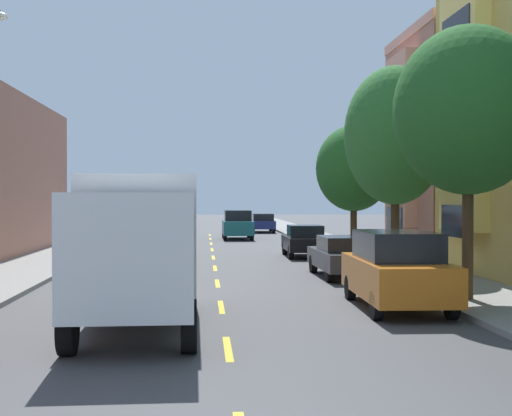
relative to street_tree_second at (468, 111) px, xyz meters
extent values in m
plane|color=#424244|center=(-6.40, 17.98, -5.03)|extent=(160.00, 160.00, 0.00)
cube|color=gray|center=(-13.50, 15.98, -4.96)|extent=(3.20, 120.00, 0.14)
cube|color=gray|center=(0.70, 15.98, -4.96)|extent=(3.20, 120.00, 0.14)
cube|color=yellow|center=(-6.40, -5.02, -5.02)|extent=(0.14, 2.20, 0.01)
cube|color=yellow|center=(-6.40, -0.02, -5.02)|extent=(0.14, 2.20, 0.01)
cube|color=yellow|center=(-6.40, 4.98, -5.02)|extent=(0.14, 2.20, 0.01)
cube|color=yellow|center=(-6.40, 9.98, -5.02)|extent=(0.14, 2.20, 0.01)
cube|color=yellow|center=(-6.40, 14.98, -5.02)|extent=(0.14, 2.20, 0.01)
cube|color=yellow|center=(-6.40, 19.98, -5.02)|extent=(0.14, 2.20, 0.01)
cube|color=yellow|center=(-6.40, 24.98, -5.02)|extent=(0.14, 2.20, 0.01)
cube|color=yellow|center=(-6.40, 29.98, -5.02)|extent=(0.14, 2.20, 0.01)
cube|color=yellow|center=(-6.40, 34.98, -5.02)|extent=(0.14, 2.20, 0.01)
cube|color=#F9D572|center=(2.02, 5.82, 0.87)|extent=(0.55, 3.43, 8.52)
cube|color=#1E232D|center=(1.73, 5.82, -3.06)|extent=(0.04, 2.61, 1.10)
cube|color=#1E232D|center=(1.73, 5.82, 0.22)|extent=(0.04, 2.61, 1.10)
cube|color=#1E232D|center=(1.73, 5.82, 3.49)|extent=(0.04, 2.61, 1.10)
cube|color=#E19B83|center=(2.55, 13.64, 5.09)|extent=(0.60, 7.62, 0.44)
cube|color=#E19B83|center=(2.02, 13.64, 0.32)|extent=(0.55, 3.43, 7.72)
cube|color=#1E232D|center=(1.73, 13.64, -3.24)|extent=(0.04, 2.61, 1.10)
cube|color=#1E232D|center=(1.73, 13.64, -0.28)|extent=(0.04, 2.61, 1.10)
cube|color=#1E232D|center=(1.73, 13.64, 2.69)|extent=(0.04, 2.61, 1.10)
cylinder|color=#47331E|center=(0.00, 0.00, -3.26)|extent=(0.29, 0.29, 3.25)
ellipsoid|color=#235B23|center=(0.00, 0.00, 0.01)|extent=(3.86, 3.86, 4.39)
cylinder|color=#47331E|center=(0.00, 7.09, -3.38)|extent=(0.31, 0.31, 3.00)
ellipsoid|color=#2D6B2D|center=(0.00, 7.09, -0.02)|extent=(3.66, 3.66, 4.97)
cylinder|color=#47331E|center=(0.00, 14.18, -3.64)|extent=(0.30, 0.30, 2.50)
ellipsoid|color=#235B23|center=(0.00, 14.18, -0.91)|extent=(3.46, 3.46, 3.93)
cube|color=white|center=(-8.21, -1.69, -3.08)|extent=(2.47, 4.98, 2.58)
cube|color=white|center=(-8.17, -5.32, -3.27)|extent=(2.33, 1.93, 2.20)
cube|color=black|center=(-8.15, -6.22, -2.78)|extent=(2.02, 0.11, 0.97)
cube|color=black|center=(-8.25, 0.71, -4.59)|extent=(2.40, 0.19, 0.24)
cylinder|color=black|center=(-9.22, -5.38, -4.55)|extent=(0.29, 0.96, 0.96)
cylinder|color=black|center=(-7.10, -5.35, -4.55)|extent=(0.29, 0.96, 0.96)
cylinder|color=black|center=(-9.29, -0.43, -4.55)|extent=(0.29, 0.96, 0.96)
cylinder|color=black|center=(-7.17, -0.40, -4.55)|extent=(0.29, 0.96, 0.96)
cylinder|color=black|center=(-9.28, -1.53, -4.55)|extent=(0.29, 0.96, 0.96)
cylinder|color=black|center=(-7.16, -1.50, -4.55)|extent=(0.29, 0.96, 0.96)
cube|color=orange|center=(-2.04, -0.59, -4.25)|extent=(2.06, 4.84, 0.90)
cube|color=black|center=(-2.04, -0.59, -3.45)|extent=(1.78, 2.82, 0.70)
cylinder|color=black|center=(-1.14, 1.02, -4.70)|extent=(0.23, 0.66, 0.66)
cylinder|color=black|center=(-2.87, 1.06, -4.70)|extent=(0.23, 0.66, 0.66)
cylinder|color=black|center=(-1.21, -2.24, -4.70)|extent=(0.23, 0.66, 0.66)
cylinder|color=black|center=(-2.94, -2.20, -4.70)|extent=(0.23, 0.66, 0.66)
cube|color=navy|center=(-2.18, 38.90, -4.39)|extent=(1.87, 4.72, 0.62)
cube|color=black|center=(-2.19, 38.52, -3.80)|extent=(1.63, 2.84, 0.55)
cylinder|color=black|center=(-1.36, 40.49, -4.70)|extent=(0.23, 0.66, 0.66)
cylinder|color=black|center=(-2.96, 40.51, -4.70)|extent=(0.23, 0.66, 0.66)
cylinder|color=black|center=(-1.40, 37.29, -4.70)|extent=(0.23, 0.66, 0.66)
cylinder|color=black|center=(-3.00, 37.31, -4.70)|extent=(0.23, 0.66, 0.66)
cube|color=maroon|center=(-10.70, 42.03, -4.39)|extent=(1.77, 4.01, 0.62)
cube|color=black|center=(-10.70, 42.51, -3.80)|extent=(1.54, 1.69, 0.55)
cylinder|color=black|center=(-11.44, 40.66, -4.70)|extent=(0.23, 0.66, 0.66)
cylinder|color=black|center=(-9.93, 40.67, -4.70)|extent=(0.23, 0.66, 0.66)
cylinder|color=black|center=(-11.47, 43.38, -4.70)|extent=(0.23, 0.66, 0.66)
cylinder|color=black|center=(-9.95, 43.39, -4.70)|extent=(0.23, 0.66, 0.66)
cube|color=black|center=(-2.17, 15.05, -4.39)|extent=(1.80, 4.02, 0.62)
cube|color=black|center=(-2.18, 14.57, -3.80)|extent=(1.56, 1.70, 0.55)
cylinder|color=black|center=(-1.39, 16.40, -4.70)|extent=(0.23, 0.66, 0.66)
cylinder|color=black|center=(-2.91, 16.42, -4.70)|extent=(0.23, 0.66, 0.66)
cylinder|color=black|center=(-1.43, 13.68, -4.70)|extent=(0.23, 0.66, 0.66)
cylinder|color=black|center=(-2.95, 13.70, -4.70)|extent=(0.23, 0.66, 0.66)
cube|color=silver|center=(-10.68, 15.60, -4.40)|extent=(1.81, 4.50, 0.60)
cube|color=black|center=(-10.68, 15.82, -3.85)|extent=(1.59, 2.16, 0.50)
cylinder|color=black|center=(-11.47, 14.07, -4.70)|extent=(0.22, 0.66, 0.66)
cylinder|color=black|center=(-9.89, 14.07, -4.70)|extent=(0.22, 0.66, 0.66)
cylinder|color=black|center=(-11.46, 17.13, -4.70)|extent=(0.22, 0.66, 0.66)
cylinder|color=black|center=(-9.88, 17.13, -4.70)|extent=(0.22, 0.66, 0.66)
cube|color=#7A9EC6|center=(-10.65, 27.78, -4.39)|extent=(1.83, 4.70, 0.62)
cube|color=black|center=(-10.65, 28.15, -3.80)|extent=(1.61, 2.82, 0.55)
cylinder|color=black|center=(-11.45, 26.18, -4.70)|extent=(0.22, 0.66, 0.66)
cylinder|color=black|center=(-9.85, 26.18, -4.70)|extent=(0.22, 0.66, 0.66)
cylinder|color=black|center=(-11.45, 29.38, -4.70)|extent=(0.22, 0.66, 0.66)
cylinder|color=black|center=(-9.85, 29.37, -4.70)|extent=(0.22, 0.66, 0.66)
cube|color=#333338|center=(-1.99, 6.53, -4.40)|extent=(1.88, 4.53, 0.60)
cube|color=black|center=(-1.98, 6.30, -3.85)|extent=(1.62, 2.19, 0.50)
cylinder|color=black|center=(-1.23, 8.07, -4.70)|extent=(0.23, 0.66, 0.66)
cylinder|color=black|center=(-2.81, 8.04, -4.70)|extent=(0.23, 0.66, 0.66)
cylinder|color=black|center=(-1.17, 5.01, -4.70)|extent=(0.23, 0.66, 0.66)
cylinder|color=black|center=(-2.75, 4.98, -4.70)|extent=(0.23, 0.66, 0.66)
cube|color=#195B60|center=(-4.60, 29.57, -4.25)|extent=(1.95, 4.80, 0.90)
cube|color=black|center=(-4.60, 29.57, -3.45)|extent=(1.72, 2.78, 0.70)
cylinder|color=black|center=(-3.74, 31.20, -4.70)|extent=(0.22, 0.66, 0.66)
cylinder|color=black|center=(-5.46, 31.20, -4.70)|extent=(0.22, 0.66, 0.66)
cylinder|color=black|center=(-3.74, 27.94, -4.70)|extent=(0.22, 0.66, 0.66)
cylinder|color=black|center=(-5.46, 27.94, -4.70)|extent=(0.22, 0.66, 0.66)
camera|label=1|loc=(-6.84, -18.13, -2.25)|focal=50.31mm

